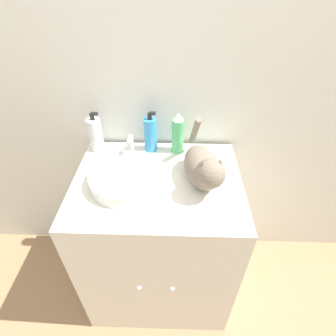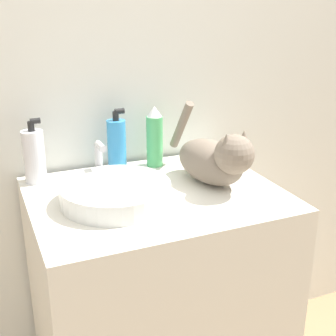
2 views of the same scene
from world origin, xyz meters
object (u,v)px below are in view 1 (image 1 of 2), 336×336
object	(u,v)px
cat	(204,167)
spray_bottle	(178,133)
lotion_bottle	(151,134)
soap_bottle	(96,134)

from	to	relation	value
cat	spray_bottle	world-z (taller)	cat
spray_bottle	lotion_bottle	world-z (taller)	same
cat	lotion_bottle	xyz separation A→B (m)	(-0.24, 0.24, 0.01)
lotion_bottle	soap_bottle	bearing A→B (deg)	-179.34
soap_bottle	spray_bottle	distance (m)	0.40
spray_bottle	lotion_bottle	distance (m)	0.13
cat	lotion_bottle	world-z (taller)	cat
soap_bottle	lotion_bottle	world-z (taller)	lotion_bottle
cat	soap_bottle	bearing A→B (deg)	-124.47
cat	lotion_bottle	size ratio (longest dim) A/B	1.89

